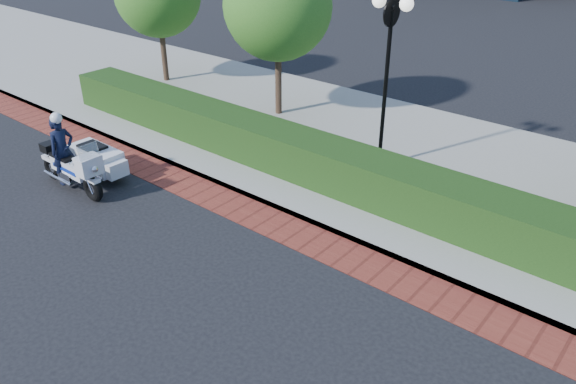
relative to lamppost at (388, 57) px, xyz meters
The scene contains 7 objects.
ground 6.07m from the lamppost, 100.89° to the right, with size 120.00×120.00×0.00m, color black.
brick_strip 4.84m from the lamppost, 105.12° to the right, with size 60.00×1.00×0.01m, color maroon.
sidewalk 3.16m from the lamppost, 141.34° to the left, with size 60.00×8.00×0.15m, color gray.
hedge_main 2.98m from the lamppost, 122.01° to the right, with size 18.00×1.20×1.00m, color black.
lamppost is the anchor object (origin of this frame).
tree_b 4.71m from the lamppost, 163.89° to the left, with size 3.20×3.20×4.89m.
police_motorcycle 7.77m from the lamppost, 135.01° to the right, with size 2.38×1.67×1.93m.
Camera 1 is at (7.50, -6.33, 6.44)m, focal length 35.00 mm.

